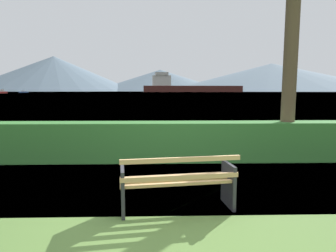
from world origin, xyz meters
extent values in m
plane|color=#567A38|center=(0.00, 0.00, 0.00)|extent=(1400.00, 1400.00, 0.00)
plane|color=#6B8EA3|center=(0.00, 309.73, 0.00)|extent=(620.00, 620.00, 0.00)
cube|color=tan|center=(0.03, -0.19, 0.45)|extent=(1.69, 0.30, 0.04)
cube|color=tan|center=(0.00, 0.00, 0.45)|extent=(1.69, 0.30, 0.04)
cube|color=tan|center=(-0.03, 0.19, 0.45)|extent=(1.69, 0.30, 0.04)
cube|color=tan|center=(0.04, -0.26, 0.57)|extent=(1.68, 0.28, 0.06)
cube|color=tan|center=(0.04, -0.31, 0.84)|extent=(1.68, 0.28, 0.06)
cube|color=#2D2D33|center=(-0.80, -0.13, 0.34)|extent=(0.12, 0.51, 0.68)
cube|color=#2D2D33|center=(0.80, 0.09, 0.34)|extent=(0.12, 0.51, 0.68)
cube|color=#387A33|center=(0.00, 3.05, 0.49)|extent=(12.91, 0.71, 0.99)
cylinder|color=brown|center=(3.03, 3.13, 2.54)|extent=(0.35, 0.35, 5.09)
cube|color=#471E19|center=(34.48, 304.60, 3.29)|extent=(105.26, 22.03, 6.57)
cube|color=silver|center=(1.13, 302.12, 11.83)|extent=(19.71, 14.24, 10.52)
cube|color=beige|center=(1.13, 302.12, 18.73)|extent=(14.19, 15.25, 3.29)
cube|color=#335693|center=(-100.86, 212.36, 0.45)|extent=(6.17, 5.96, 0.90)
cube|color=silver|center=(-100.86, 212.36, 1.24)|extent=(2.74, 2.71, 0.68)
cube|color=#B2332D|center=(-92.15, 167.30, 0.56)|extent=(5.22, 5.02, 1.12)
cube|color=silver|center=(-92.15, 167.30, 1.72)|extent=(2.31, 2.28, 1.21)
cone|color=slate|center=(-203.79, 564.62, 33.30)|extent=(311.98, 311.98, 66.60)
cone|color=slate|center=(0.00, 599.14, 21.98)|extent=(275.05, 275.05, 43.95)
cone|color=slate|center=(207.58, 538.55, 25.76)|extent=(405.98, 405.98, 51.52)
camera|label=1|loc=(-0.25, -4.20, 1.78)|focal=30.93mm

